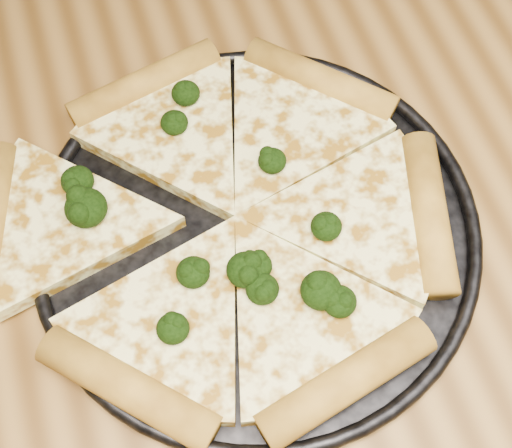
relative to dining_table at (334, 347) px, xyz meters
name	(u,v)px	position (x,y,z in m)	size (l,w,h in m)	color
dining_table	(334,347)	(0.00, 0.00, 0.00)	(1.20, 0.90, 0.75)	olive
pizza_pan	(256,229)	(-0.04, 0.08, 0.10)	(0.34, 0.34, 0.02)	black
pizza	(226,218)	(-0.06, 0.09, 0.11)	(0.38, 0.34, 0.03)	#FFFB9C
broccoli_florets	(214,233)	(-0.08, 0.08, 0.12)	(0.19, 0.23, 0.02)	black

